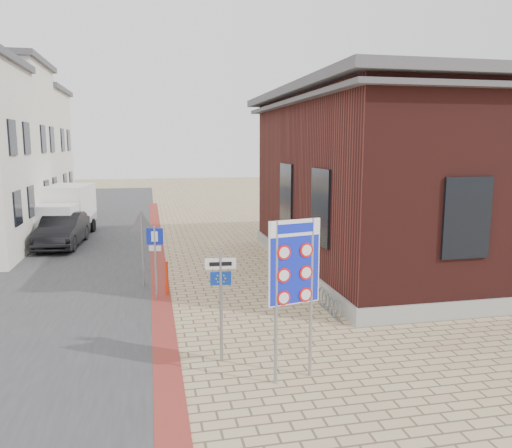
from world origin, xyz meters
name	(u,v)px	position (x,y,z in m)	size (l,w,h in m)	color
ground	(254,352)	(0.00, 0.00, 0.00)	(120.00, 120.00, 0.00)	tan
road_strip	(85,240)	(-5.50, 15.00, 0.01)	(7.00, 60.00, 0.02)	#38383A
curb_strip	(158,259)	(-2.00, 10.00, 0.01)	(0.60, 40.00, 0.02)	maroon
brick_building	(441,176)	(8.99, 7.00, 3.49)	(13.00, 13.00, 6.80)	gray
townhouse_far	(8,153)	(-10.99, 24.00, 4.17)	(7.40, 6.40, 8.30)	silver
bike_rack	(329,304)	(2.65, 2.20, 0.26)	(0.08, 1.80, 0.60)	slate
sedan	(63,230)	(-6.28, 13.59, 0.78)	(1.65, 4.73, 1.56)	black
box_truck	(66,211)	(-6.48, 16.13, 1.36)	(2.61, 5.22, 2.62)	slate
border_sign	(294,265)	(0.50, -1.50, 2.40)	(1.11, 0.30, 3.31)	gray
essen_sign	(221,289)	(-0.80, -0.32, 1.64)	(0.67, 0.10, 2.48)	gray
parking_sign	(155,250)	(-2.13, 4.50, 1.55)	(0.50, 0.17, 2.30)	gray
yield_sign	(142,230)	(-2.53, 6.00, 1.93)	(0.90, 0.16, 2.52)	gray
bollard	(167,278)	(-1.80, 4.86, 0.54)	(0.10, 0.10, 1.09)	red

